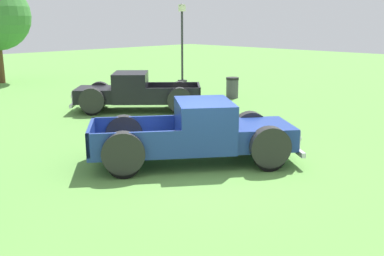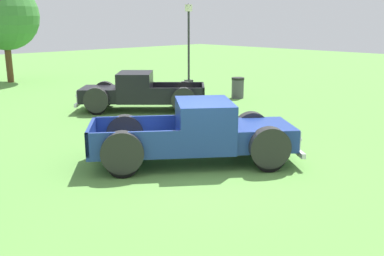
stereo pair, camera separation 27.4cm
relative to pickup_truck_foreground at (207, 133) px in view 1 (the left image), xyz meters
name	(u,v)px [view 1 (the left image)]	position (x,y,z in m)	size (l,w,h in m)	color
ground_plane	(203,168)	(-0.44, -0.29, -0.75)	(80.00, 80.00, 0.00)	#5B9342
pickup_truck_foreground	(207,133)	(0.00, 0.00, 0.00)	(5.18, 4.56, 1.57)	navy
pickup_truck_behind_right	(129,93)	(2.57, 6.52, -0.03)	(4.79, 4.70, 1.52)	black
lamp_post_near	(182,43)	(9.09, 10.20, 1.56)	(0.36, 0.36, 4.41)	#2D2D33
trash_can	(232,88)	(7.69, 5.45, -0.27)	(0.59, 0.59, 0.95)	#4C4C51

